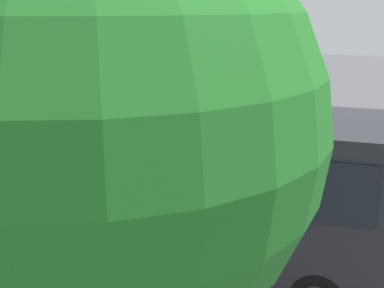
# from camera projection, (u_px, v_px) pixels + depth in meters

# --- Properties ---
(ground_plane) EXTENTS (80.00, 80.00, 0.00)m
(ground_plane) POSITION_uv_depth(u_px,v_px,m) (202.00, 185.00, 14.10)
(ground_plane) COLOR #4C4C51
(tour_bus) EXTENTS (11.12, 3.03, 3.25)m
(tour_bus) POSITION_uv_depth(u_px,v_px,m) (130.00, 184.00, 9.74)
(tour_bus) COLOR #26262B
(tour_bus) RESTS_ON ground_plane
(spectator_far_left) EXTENTS (0.57, 0.32, 1.78)m
(spectator_far_left) POSITION_uv_depth(u_px,v_px,m) (264.00, 177.00, 11.80)
(spectator_far_left) COLOR black
(spectator_far_left) RESTS_ON ground_plane
(spectator_left) EXTENTS (0.57, 0.38, 1.73)m
(spectator_left) POSITION_uv_depth(u_px,v_px,m) (217.00, 174.00, 12.04)
(spectator_left) COLOR black
(spectator_left) RESTS_ON ground_plane
(spectator_centre) EXTENTS (0.58, 0.36, 1.80)m
(spectator_centre) POSITION_uv_depth(u_px,v_px,m) (179.00, 165.00, 12.60)
(spectator_centre) COLOR black
(spectator_centre) RESTS_ON ground_plane
(spectator_right) EXTENTS (0.58, 0.37, 1.76)m
(spectator_right) POSITION_uv_depth(u_px,v_px,m) (134.00, 165.00, 12.68)
(spectator_right) COLOR #473823
(spectator_right) RESTS_ON ground_plane
(parked_motorcycle_silver) EXTENTS (2.05, 0.58, 0.99)m
(parked_motorcycle_silver) POSITION_uv_depth(u_px,v_px,m) (112.00, 191.00, 12.42)
(parked_motorcycle_silver) COLOR black
(parked_motorcycle_silver) RESTS_ON ground_plane
(parked_motorcycle_dark) EXTENTS (2.05, 0.60, 0.99)m
(parked_motorcycle_dark) POSITION_uv_depth(u_px,v_px,m) (277.00, 212.00, 11.15)
(parked_motorcycle_dark) COLOR black
(parked_motorcycle_dark) RESTS_ON ground_plane
(stunt_motorcycle) EXTENTS (2.03, 0.70, 1.23)m
(stunt_motorcycle) POSITION_uv_depth(u_px,v_px,m) (164.00, 133.00, 17.40)
(stunt_motorcycle) COLOR black
(stunt_motorcycle) RESTS_ON ground_plane
(traffic_cone) EXTENTS (0.34, 0.34, 0.63)m
(traffic_cone) POSITION_uv_depth(u_px,v_px,m) (221.00, 148.00, 16.73)
(traffic_cone) COLOR orange
(traffic_cone) RESTS_ON ground_plane
(tree_left) EXTENTS (3.44, 3.44, 6.54)m
(tree_left) POSITION_uv_depth(u_px,v_px,m) (102.00, 94.00, 3.60)
(tree_left) COLOR #51381E
(tree_left) RESTS_ON ground_plane
(bay_line_a) EXTENTS (0.13, 4.40, 0.01)m
(bay_line_a) POSITION_uv_depth(u_px,v_px,m) (336.00, 199.00, 13.09)
(bay_line_a) COLOR white
(bay_line_a) RESTS_ON ground_plane
(bay_line_b) EXTENTS (0.12, 3.77, 0.01)m
(bay_line_b) POSITION_uv_depth(u_px,v_px,m) (236.00, 187.00, 13.98)
(bay_line_b) COLOR white
(bay_line_b) RESTS_ON ground_plane
(bay_line_c) EXTENTS (0.12, 4.02, 0.01)m
(bay_line_c) POSITION_uv_depth(u_px,v_px,m) (149.00, 176.00, 14.88)
(bay_line_c) COLOR white
(bay_line_c) RESTS_ON ground_plane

